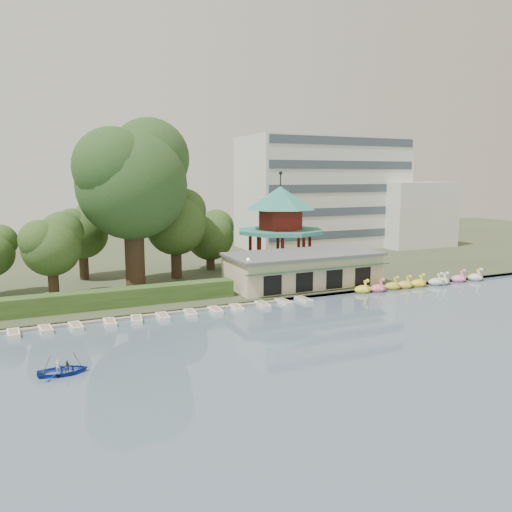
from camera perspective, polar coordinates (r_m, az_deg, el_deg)
ground_plane at (r=38.31m, az=8.49°, el=-11.53°), size 220.00×220.00×0.00m
shore at (r=85.41m, az=-10.62°, el=0.01°), size 220.00×70.00×0.40m
embankment at (r=52.95m, az=-1.67°, el=-5.44°), size 220.00×0.60×0.30m
dock at (r=49.69m, az=-14.61°, el=-6.75°), size 34.00×1.60×0.24m
boathouse at (r=60.87m, az=5.35°, el=-1.42°), size 18.60×9.39×3.90m
pavilion at (r=69.90m, az=2.79°, el=4.19°), size 12.40×12.40×13.50m
office_building at (r=94.84m, az=9.34°, el=6.73°), size 38.00×18.00×20.00m
hedge at (r=52.21m, az=-18.53°, el=-4.83°), size 30.00×2.00×1.80m
lamp_post at (r=54.35m, az=-0.91°, el=-1.61°), size 0.36×0.36×4.28m
big_tree at (r=59.26m, az=-13.89°, el=8.87°), size 13.78×12.84×19.88m
small_trees at (r=62.82m, az=-16.45°, el=2.42°), size 40.05×16.51×11.50m
swan_boats at (r=65.50m, az=18.86°, el=-2.89°), size 19.86×2.16×1.92m
moored_rowboats at (r=48.68m, az=-12.06°, el=-6.91°), size 35.13×2.66×0.36m
rowboat_with_passengers at (r=37.45m, az=-21.21°, el=-11.77°), size 4.74×3.47×2.01m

